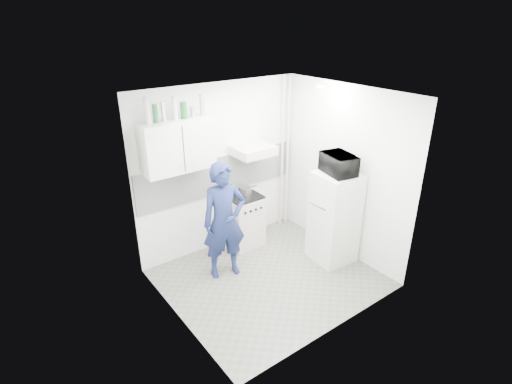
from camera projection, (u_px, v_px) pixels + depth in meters
floor at (269, 278)px, 5.73m from camera, size 2.80×2.80×0.00m
ceiling at (272, 95)px, 4.67m from camera, size 2.80×2.80×0.00m
wall_back at (220, 169)px, 6.11m from camera, size 2.80×0.00×2.80m
wall_left at (172, 227)px, 4.44m from camera, size 0.00×2.60×2.60m
wall_right at (344, 173)px, 5.96m from camera, size 0.00×2.60×2.60m
person at (224, 221)px, 5.51m from camera, size 0.70×0.55×1.70m
stove at (243, 221)px, 6.43m from camera, size 0.53×0.53×0.84m
fridge at (334, 217)px, 5.93m from camera, size 0.63×0.63×1.40m
stove_top at (243, 196)px, 6.25m from camera, size 0.51×0.51×0.03m
saucepan at (246, 190)px, 6.27m from camera, size 0.19×0.19×0.11m
microwave at (339, 164)px, 5.58m from camera, size 0.58×0.46×0.29m
bottle_a at (147, 111)px, 4.94m from camera, size 0.08×0.08×0.33m
bottle_b at (155, 114)px, 5.01m from camera, size 0.06×0.06×0.24m
bottle_c at (163, 112)px, 5.07m from camera, size 0.06×0.06×0.26m
bottle_d at (175, 108)px, 5.15m from camera, size 0.07×0.07×0.30m
canister_a at (184, 110)px, 5.23m from camera, size 0.09×0.09×0.22m
canister_b at (193, 112)px, 5.32m from camera, size 0.07×0.07×0.14m
bottle_e at (202, 105)px, 5.37m from camera, size 0.07×0.07×0.30m
upper_cabinet at (178, 146)px, 5.35m from camera, size 1.00×0.35×0.70m
range_hood at (253, 150)px, 6.06m from camera, size 0.60×0.50×0.14m
backsplash at (221, 175)px, 6.14m from camera, size 2.74×0.03×0.60m
pipe_a at (288, 154)px, 6.76m from camera, size 0.05×0.05×2.60m
pipe_b at (282, 155)px, 6.70m from camera, size 0.04×0.04×2.60m
ceiling_spot_fixture at (321, 87)px, 5.37m from camera, size 0.10×0.10×0.02m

